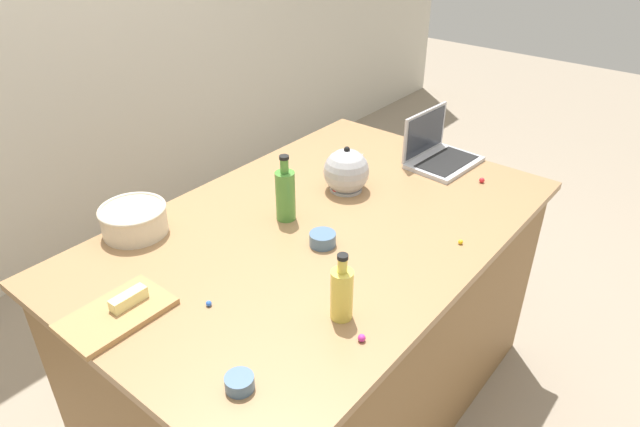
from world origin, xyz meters
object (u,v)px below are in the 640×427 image
object	(u,v)px
laptop	(438,152)
mixing_bowl_large	(134,219)
bottle_oil	(342,293)
kettle	(346,172)
ramekin_medium	(323,239)
cutting_board	(117,314)
ramekin_small	(240,383)
bottle_olive	(285,194)
butter_stick_left	(129,299)

from	to	relation	value
laptop	mixing_bowl_large	distance (m)	1.28
mixing_bowl_large	bottle_oil	world-z (taller)	bottle_oil
kettle	ramekin_medium	xyz separation A→B (m)	(-0.36, -0.17, -0.06)
laptop	mixing_bowl_large	size ratio (longest dim) A/B	1.40
cutting_board	ramekin_small	world-z (taller)	ramekin_small
laptop	cutting_board	size ratio (longest dim) A/B	1.09
ramekin_small	bottle_olive	bearing A→B (deg)	33.85
kettle	bottle_oil	bearing A→B (deg)	-144.31
bottle_olive	cutting_board	world-z (taller)	bottle_olive
ramekin_medium	mixing_bowl_large	bearing A→B (deg)	122.23
bottle_olive	mixing_bowl_large	bearing A→B (deg)	139.25
kettle	ramekin_medium	distance (m)	0.41
laptop	butter_stick_left	world-z (taller)	laptop
cutting_board	ramekin_small	size ratio (longest dim) A/B	4.11
laptop	kettle	distance (m)	0.48
laptop	bottle_oil	xyz separation A→B (m)	(-1.06, -0.28, 0.04)
bottle_oil	cutting_board	bearing A→B (deg)	129.16
bottle_oil	bottle_olive	size ratio (longest dim) A/B	0.85
kettle	laptop	bearing A→B (deg)	-19.45
kettle	ramekin_small	xyz separation A→B (m)	(-0.97, -0.40, -0.06)
cutting_board	ramekin_medium	size ratio (longest dim) A/B	3.33
mixing_bowl_large	kettle	distance (m)	0.81
bottle_olive	cutting_board	xyz separation A→B (m)	(-0.70, 0.01, -0.09)
laptop	ramekin_small	size ratio (longest dim) A/B	4.46
laptop	bottle_olive	xyz separation A→B (m)	(-0.76, 0.20, 0.05)
cutting_board	ramekin_medium	xyz separation A→B (m)	(0.65, -0.23, 0.01)
bottle_oil	butter_stick_left	world-z (taller)	bottle_oil
laptop	bottle_oil	size ratio (longest dim) A/B	1.53
mixing_bowl_large	butter_stick_left	xyz separation A→B (m)	(-0.25, -0.33, -0.02)
ramekin_small	butter_stick_left	bearing A→B (deg)	89.25
mixing_bowl_large	ramekin_medium	xyz separation A→B (m)	(0.35, -0.56, -0.03)
bottle_olive	cutting_board	size ratio (longest dim) A/B	0.84
bottle_olive	ramekin_small	size ratio (longest dim) A/B	3.43
butter_stick_left	ramekin_small	world-z (taller)	butter_stick_left
bottle_oil	ramekin_medium	xyz separation A→B (m)	(0.25, 0.27, -0.06)
laptop	kettle	world-z (taller)	laptop
bottle_olive	ramekin_medium	bearing A→B (deg)	-103.41
bottle_oil	kettle	xyz separation A→B (m)	(0.61, 0.44, -0.01)
ramekin_small	ramekin_medium	world-z (taller)	ramekin_medium
bottle_oil	butter_stick_left	size ratio (longest dim) A/B	1.93
butter_stick_left	ramekin_medium	world-z (taller)	butter_stick_left
kettle	cutting_board	bearing A→B (deg)	177.00
laptop	cutting_board	bearing A→B (deg)	171.75
bottle_olive	cutting_board	bearing A→B (deg)	178.80
kettle	ramekin_small	distance (m)	1.06
mixing_bowl_large	ramekin_medium	distance (m)	0.66
laptop	butter_stick_left	distance (m)	1.43
mixing_bowl_large	cutting_board	size ratio (longest dim) A/B	0.77
butter_stick_left	cutting_board	bearing A→B (deg)	180.00
kettle	butter_stick_left	world-z (taller)	kettle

